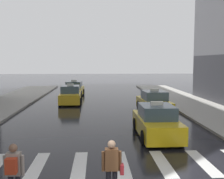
{
  "coord_description": "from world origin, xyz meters",
  "views": [
    {
      "loc": [
        -0.14,
        -6.79,
        3.77
      ],
      "look_at": [
        0.71,
        8.0,
        2.27
      ],
      "focal_mm": 44.0,
      "sensor_mm": 36.0,
      "label": 1
    }
  ],
  "objects_px": {
    "taxi_third": "(71,95)",
    "taxi_fourth": "(74,90)",
    "taxi_lead": "(156,122)",
    "pedestrian_with_handbag": "(112,166)",
    "taxi_second": "(154,103)",
    "pedestrian_with_backpack": "(14,170)"
  },
  "relations": [
    {
      "from": "pedestrian_with_handbag",
      "to": "taxi_fourth",
      "type": "bearing_deg",
      "value": 97.07
    },
    {
      "from": "taxi_third",
      "to": "taxi_lead",
      "type": "bearing_deg",
      "value": -65.08
    },
    {
      "from": "taxi_lead",
      "to": "taxi_second",
      "type": "relative_size",
      "value": 0.99
    },
    {
      "from": "taxi_third",
      "to": "taxi_fourth",
      "type": "bearing_deg",
      "value": 90.83
    },
    {
      "from": "taxi_third",
      "to": "pedestrian_with_backpack",
      "type": "xyz_separation_m",
      "value": [
        0.19,
        -18.0,
        0.25
      ]
    },
    {
      "from": "taxi_second",
      "to": "pedestrian_with_handbag",
      "type": "height_order",
      "value": "taxi_second"
    },
    {
      "from": "taxi_second",
      "to": "pedestrian_with_handbag",
      "type": "bearing_deg",
      "value": -106.76
    },
    {
      "from": "taxi_second",
      "to": "pedestrian_with_backpack",
      "type": "bearing_deg",
      "value": -116.34
    },
    {
      "from": "taxi_third",
      "to": "taxi_fourth",
      "type": "height_order",
      "value": "same"
    },
    {
      "from": "pedestrian_with_handbag",
      "to": "pedestrian_with_backpack",
      "type": "bearing_deg",
      "value": -175.35
    },
    {
      "from": "pedestrian_with_backpack",
      "to": "pedestrian_with_handbag",
      "type": "distance_m",
      "value": 2.6
    },
    {
      "from": "taxi_third",
      "to": "taxi_fourth",
      "type": "relative_size",
      "value": 0.99
    },
    {
      "from": "taxi_second",
      "to": "taxi_fourth",
      "type": "bearing_deg",
      "value": 123.24
    },
    {
      "from": "taxi_third",
      "to": "taxi_fourth",
      "type": "xyz_separation_m",
      "value": [
        -0.08,
        5.26,
        0.0
      ]
    },
    {
      "from": "taxi_lead",
      "to": "taxi_second",
      "type": "bearing_deg",
      "value": 79.13
    },
    {
      "from": "taxi_third",
      "to": "pedestrian_with_backpack",
      "type": "distance_m",
      "value": 18.0
    },
    {
      "from": "taxi_lead",
      "to": "taxi_third",
      "type": "height_order",
      "value": "same"
    },
    {
      "from": "taxi_fourth",
      "to": "pedestrian_with_handbag",
      "type": "height_order",
      "value": "taxi_fourth"
    },
    {
      "from": "taxi_second",
      "to": "taxi_third",
      "type": "relative_size",
      "value": 1.01
    },
    {
      "from": "taxi_second",
      "to": "pedestrian_with_backpack",
      "type": "relative_size",
      "value": 2.79
    },
    {
      "from": "taxi_lead",
      "to": "taxi_fourth",
      "type": "bearing_deg",
      "value": 107.95
    },
    {
      "from": "pedestrian_with_handbag",
      "to": "taxi_lead",
      "type": "bearing_deg",
      "value": 67.39
    }
  ]
}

